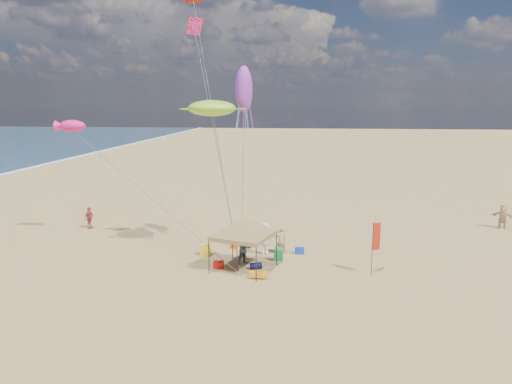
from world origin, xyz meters
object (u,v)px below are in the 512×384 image
at_px(cooler_red, 219,265).
at_px(chair_green, 278,254).
at_px(canopy_tent, 243,219).
at_px(feather_flag, 375,240).
at_px(person_near_a, 281,240).
at_px(person_near_b, 245,250).
at_px(person_far_c, 503,217).
at_px(cooler_blue, 299,251).
at_px(person_near_c, 265,239).
at_px(person_far_a, 89,218).
at_px(beach_cart, 258,274).
at_px(chair_yellow, 206,250).

bearing_deg(cooler_red, chair_green, 27.88).
relative_size(canopy_tent, cooler_red, 9.69).
bearing_deg(canopy_tent, feather_flag, -0.69).
relative_size(person_near_a, person_near_b, 0.96).
height_order(cooler_red, person_near_b, person_near_b).
xyz_separation_m(canopy_tent, person_far_c, (17.19, 10.47, -1.94)).
distance_m(cooler_blue, chair_green, 1.76).
distance_m(person_near_c, person_far_a, 13.78).
xyz_separation_m(feather_flag, person_near_c, (-5.98, 2.77, -0.97)).
bearing_deg(cooler_red, person_far_a, 146.72).
relative_size(feather_flag, person_far_a, 1.83).
bearing_deg(person_near_b, beach_cart, -108.15).
xyz_separation_m(cooler_red, person_far_a, (-10.74, 7.05, 0.60)).
xyz_separation_m(chair_yellow, beach_cart, (3.48, -3.21, -0.15)).
bearing_deg(feather_flag, person_far_a, 159.18).
bearing_deg(chair_green, canopy_tent, -134.82).
bearing_deg(chair_green, beach_cart, -105.95).
distance_m(person_near_a, person_near_b, 2.87).
distance_m(chair_green, chair_yellow, 4.32).
bearing_deg(person_near_a, canopy_tent, 36.05).
distance_m(canopy_tent, person_far_c, 20.22).
distance_m(canopy_tent, feather_flag, 6.94).
height_order(canopy_tent, chair_yellow, canopy_tent).
bearing_deg(cooler_red, beach_cart, -27.98).
xyz_separation_m(feather_flag, beach_cart, (-5.95, -1.05, -1.74)).
distance_m(cooler_red, person_far_a, 12.86).
distance_m(cooler_blue, person_far_c, 16.07).
height_order(cooler_blue, person_far_a, person_far_a).
bearing_deg(person_far_a, chair_yellow, -106.30).
relative_size(person_near_b, person_near_c, 0.88).
height_order(beach_cart, person_far_a, person_far_a).
height_order(feather_flag, person_near_c, feather_flag).
bearing_deg(chair_yellow, person_near_b, -25.36).
distance_m(chair_yellow, person_far_a, 10.86).
relative_size(cooler_blue, person_near_a, 0.33).
bearing_deg(chair_yellow, beach_cart, -42.73).
xyz_separation_m(person_near_b, person_far_c, (17.25, 9.57, 0.03)).
height_order(cooler_red, person_near_c, person_near_c).
distance_m(person_near_a, person_near_c, 1.01).
distance_m(feather_flag, chair_yellow, 9.80).
distance_m(cooler_blue, beach_cart, 4.67).
relative_size(cooler_red, chair_green, 0.77).
distance_m(feather_flag, person_near_b, 7.09).
distance_m(chair_green, person_near_c, 1.40).
distance_m(beach_cart, person_far_c, 19.99).
relative_size(chair_green, person_far_a, 0.44).
bearing_deg(person_near_c, beach_cart, 84.22).
bearing_deg(feather_flag, person_near_c, 155.14).
relative_size(cooler_blue, person_far_c, 0.31).
bearing_deg(person_near_b, chair_yellow, 110.46).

